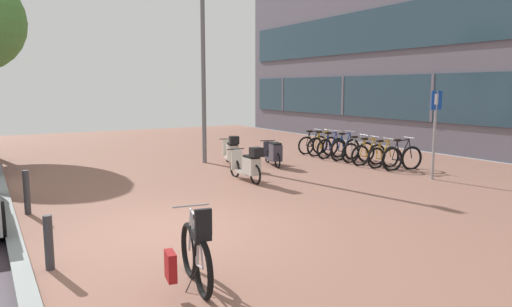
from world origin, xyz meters
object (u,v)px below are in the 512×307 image
bicycle_rack_01 (383,157)px  scooter_near (248,165)px  scooter_mid (232,152)px  bicycle_rack_02 (369,154)px  bollard_near (49,243)px  bicycle_rack_06 (323,146)px  scooter_far (274,153)px  bicycle_rack_07 (313,145)px  parking_sign (435,125)px  bollard_far (27,192)px  bicycle_rack_00 (402,158)px  lamp_post (203,64)px  bicycle_rack_04 (345,149)px  bicycle_rack_05 (332,148)px  bicycle_rack_03 (358,152)px  bicycle_foreground (194,256)px

bicycle_rack_01 → scooter_near: 4.73m
scooter_mid → bicycle_rack_01: bearing=-34.1°
scooter_near → bicycle_rack_02: bearing=5.1°
scooter_near → bollard_near: bearing=-143.5°
bicycle_rack_01 → bicycle_rack_06: 3.02m
scooter_far → scooter_near: bearing=-137.5°
bicycle_rack_07 → parking_sign: bearing=-92.9°
bicycle_rack_07 → bollard_far: 10.88m
bicycle_rack_00 → lamp_post: bearing=136.6°
bicycle_rack_00 → bollard_near: bicycle_rack_00 is taller
bicycle_rack_01 → parking_sign: size_ratio=0.53×
bicycle_rack_04 → bollard_near: (-10.09, -5.57, 0.02)m
bicycle_rack_00 → bicycle_rack_02: bearing=99.5°
scooter_near → bollard_near: scooter_near is taller
bicycle_rack_05 → bicycle_rack_00: bearing=-85.5°
bicycle_rack_00 → bicycle_rack_06: (-0.15, 3.62, -0.01)m
bicycle_rack_03 → scooter_far: bicycle_rack_03 is taller
parking_sign → bollard_near: parking_sign is taller
bicycle_rack_04 → bicycle_rack_07: bicycle_rack_04 is taller
bicycle_rack_06 → lamp_post: size_ratio=0.23×
bicycle_rack_07 → scooter_near: bearing=-144.1°
bicycle_rack_04 → parking_sign: (-0.29, -3.89, 1.12)m
scooter_mid → bollard_near: scooter_mid is taller
bicycle_rack_02 → bollard_near: bicycle_rack_02 is taller
bicycle_rack_00 → bicycle_rack_04: (-0.13, 2.41, 0.00)m
bollard_far → bicycle_rack_04: bearing=12.7°
bicycle_rack_00 → lamp_post: size_ratio=0.25×
bicycle_rack_03 → bicycle_rack_04: (-0.04, 0.60, 0.02)m
bicycle_foreground → bicycle_rack_02: 10.37m
bollard_near → bicycle_rack_02: bearing=23.5°
bicycle_rack_02 → bicycle_rack_03: same height
bicycle_foreground → bicycle_rack_03: size_ratio=1.07×
bollard_far → bicycle_rack_02: bearing=6.1°
bicycle_rack_00 → bicycle_rack_04: bearing=93.2°
lamp_post → bicycle_rack_01: bearing=-40.1°
bicycle_rack_02 → bicycle_rack_05: bicycle_rack_05 is taller
bicycle_rack_00 → scooter_mid: scooter_mid is taller
bicycle_rack_06 → scooter_far: bearing=-159.2°
bicycle_rack_02 → bicycle_rack_06: (0.05, 2.41, 0.01)m
scooter_mid → bollard_far: size_ratio=2.01×
bicycle_rack_02 → bicycle_rack_03: 0.61m
parking_sign → bollard_far: bearing=170.6°
bicycle_rack_06 → scooter_far: bicycle_rack_06 is taller
bicycle_rack_06 → bicycle_rack_02: bearing=-91.2°
bicycle_foreground → lamp_post: 10.31m
bicycle_rack_07 → bicycle_foreground: bearing=-134.0°
bicycle_rack_06 → lamp_post: bearing=171.2°
bicycle_foreground → bicycle_rack_00: 9.91m
scooter_far → bollard_far: bollard_far is taller
bicycle_rack_07 → scooter_near: (-4.74, -3.43, 0.11)m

